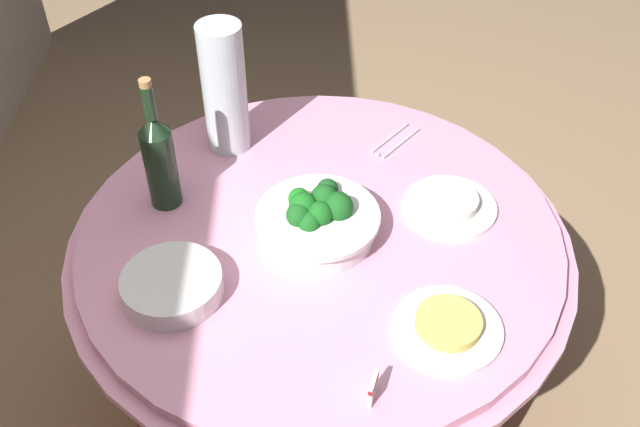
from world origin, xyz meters
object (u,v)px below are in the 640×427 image
(decorative_fruit_vase, at_px, (225,94))
(serving_tongs, at_px, (394,141))
(label_placard_front, at_px, (373,387))
(plate_stack, at_px, (172,285))
(food_plate_noodles, at_px, (448,326))
(wine_bottle, at_px, (159,158))
(broccoli_bowl, at_px, (318,219))
(food_plate_rice, at_px, (450,204))

(decorative_fruit_vase, relative_size, serving_tongs, 2.26)
(decorative_fruit_vase, distance_m, label_placard_front, 0.84)
(plate_stack, bearing_deg, decorative_fruit_vase, -8.66)
(serving_tongs, distance_m, food_plate_noodles, 0.62)
(plate_stack, height_order, wine_bottle, wine_bottle)
(plate_stack, distance_m, serving_tongs, 0.72)
(label_placard_front, bearing_deg, serving_tongs, -8.00)
(serving_tongs, xyz_separation_m, food_plate_noodles, (-0.62, -0.05, 0.01))
(broccoli_bowl, xyz_separation_m, wine_bottle, (0.12, 0.36, 0.08))
(plate_stack, relative_size, food_plate_noodles, 0.95)
(serving_tongs, xyz_separation_m, food_plate_rice, (-0.26, -0.11, 0.01))
(wine_bottle, bearing_deg, food_plate_noodles, -123.00)
(plate_stack, relative_size, wine_bottle, 0.62)
(broccoli_bowl, xyz_separation_m, label_placard_front, (-0.43, -0.10, -0.01))
(broccoli_bowl, xyz_separation_m, plate_stack, (-0.18, 0.30, -0.02))
(wine_bottle, height_order, label_placard_front, wine_bottle)
(serving_tongs, bearing_deg, wine_bottle, 111.55)
(serving_tongs, relative_size, food_plate_noodles, 0.68)
(decorative_fruit_vase, relative_size, food_plate_noodles, 1.55)
(food_plate_noodles, bearing_deg, serving_tongs, 4.70)
(broccoli_bowl, xyz_separation_m, serving_tongs, (0.34, -0.20, -0.04))
(broccoli_bowl, bearing_deg, wine_bottle, 71.95)
(wine_bottle, relative_size, food_plate_noodles, 1.53)
(broccoli_bowl, bearing_deg, decorative_fruit_vase, 33.63)
(wine_bottle, height_order, food_plate_noodles, wine_bottle)
(food_plate_noodles, bearing_deg, broccoli_bowl, 42.16)
(wine_bottle, relative_size, serving_tongs, 2.24)
(broccoli_bowl, xyz_separation_m, decorative_fruit_vase, (0.34, 0.22, 0.11))
(broccoli_bowl, relative_size, wine_bottle, 0.83)
(decorative_fruit_vase, relative_size, food_plate_rice, 1.55)
(wine_bottle, distance_m, food_plate_rice, 0.68)
(broccoli_bowl, relative_size, food_plate_rice, 1.27)
(broccoli_bowl, bearing_deg, food_plate_noodles, -137.84)
(food_plate_noodles, relative_size, food_plate_rice, 1.00)
(broccoli_bowl, relative_size, label_placard_front, 5.09)
(food_plate_rice, xyz_separation_m, label_placard_front, (-0.51, 0.22, 0.02))
(plate_stack, bearing_deg, wine_bottle, 10.52)
(food_plate_rice, bearing_deg, decorative_fruit_vase, 64.25)
(food_plate_noodles, bearing_deg, plate_stack, 79.31)
(wine_bottle, xyz_separation_m, food_plate_rice, (-0.04, -0.67, -0.12))
(decorative_fruit_vase, xyz_separation_m, label_placard_front, (-0.77, -0.32, -0.12))
(food_plate_rice, distance_m, label_placard_front, 0.56)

